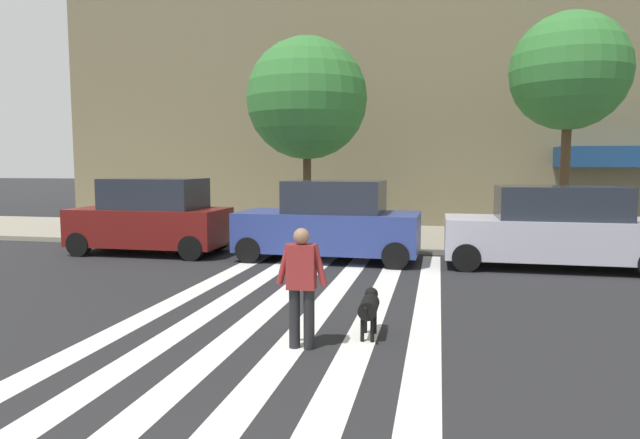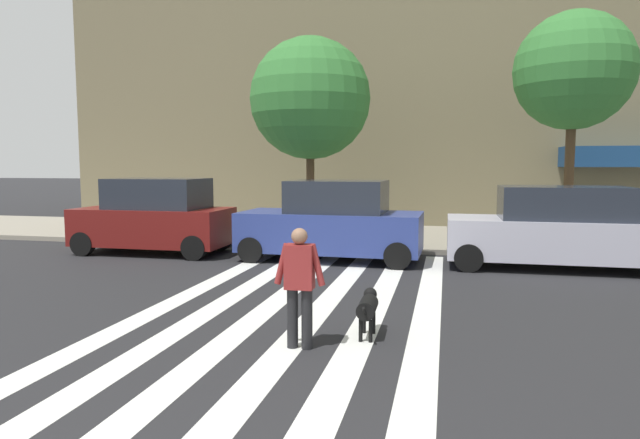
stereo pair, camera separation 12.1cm
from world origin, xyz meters
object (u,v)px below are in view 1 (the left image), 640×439
(parked_car_near_curb, at_px, (151,217))
(parked_car_third_in_line, at_px, (552,229))
(street_tree_nearest, at_px, (307,99))
(street_tree_middle, at_px, (569,72))
(dog_on_leash, at_px, (369,306))
(pedestrian_dog_walker, at_px, (302,281))
(parked_car_behind_first, at_px, (330,223))

(parked_car_near_curb, relative_size, parked_car_third_in_line, 0.87)
(parked_car_near_curb, height_order, street_tree_nearest, street_tree_nearest)
(street_tree_middle, height_order, dog_on_leash, street_tree_middle)
(pedestrian_dog_walker, distance_m, dog_on_leash, 1.19)
(street_tree_middle, distance_m, dog_on_leash, 11.14)
(parked_car_behind_first, distance_m, pedestrian_dog_walker, 6.96)
(parked_car_near_curb, distance_m, street_tree_middle, 12.38)
(dog_on_leash, bearing_deg, street_tree_middle, 63.98)
(parked_car_behind_first, bearing_deg, dog_on_leash, -73.75)
(street_tree_nearest, distance_m, street_tree_middle, 7.57)
(street_tree_nearest, bearing_deg, parked_car_near_curb, -142.74)
(parked_car_near_curb, xyz_separation_m, dog_on_leash, (6.88, -6.19, -0.57))
(pedestrian_dog_walker, bearing_deg, street_tree_nearest, 103.11)
(parked_car_behind_first, height_order, parked_car_third_in_line, parked_car_behind_first)
(parked_car_third_in_line, xyz_separation_m, dog_on_leash, (-3.62, -6.19, -0.51))
(street_tree_nearest, xyz_separation_m, dog_on_leash, (3.10, -9.06, -4.06))
(parked_car_behind_first, bearing_deg, pedestrian_dog_walker, -81.93)
(street_tree_nearest, height_order, dog_on_leash, street_tree_nearest)
(parked_car_near_curb, bearing_deg, parked_car_behind_first, -0.02)
(parked_car_third_in_line, height_order, street_tree_middle, street_tree_middle)
(pedestrian_dog_walker, bearing_deg, street_tree_middle, 61.76)
(parked_car_near_curb, relative_size, dog_on_leash, 4.32)
(parked_car_behind_first, relative_size, street_tree_nearest, 0.76)
(parked_car_behind_first, relative_size, dog_on_leash, 4.79)
(parked_car_third_in_line, bearing_deg, parked_car_near_curb, 180.00)
(parked_car_near_curb, height_order, street_tree_middle, street_tree_middle)
(street_tree_nearest, distance_m, pedestrian_dog_walker, 10.65)
(parked_car_near_curb, height_order, dog_on_leash, parked_car_near_curb)
(street_tree_nearest, xyz_separation_m, pedestrian_dog_walker, (2.28, -9.77, -3.57))
(street_tree_middle, relative_size, dog_on_leash, 6.68)
(parked_car_third_in_line, xyz_separation_m, pedestrian_dog_walker, (-4.45, -6.89, -0.03))
(street_tree_nearest, xyz_separation_m, street_tree_middle, (7.55, 0.05, 0.56))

